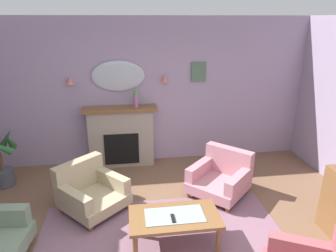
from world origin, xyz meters
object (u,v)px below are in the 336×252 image
at_px(wall_sconce_right, 165,78).
at_px(tv_remote, 173,218).
at_px(armchair_in_corner, 221,176).
at_px(mantel_vase_left, 136,96).
at_px(framed_picture, 199,72).
at_px(wall_mirror, 118,76).
at_px(armchair_near_fireplace, 90,190).
at_px(coffee_table, 175,219).
at_px(potted_plant_tall_palm, 1,159).
at_px(fireplace, 121,137).
at_px(wall_sconce_left, 70,80).

height_order(wall_sconce_right, tv_remote, wall_sconce_right).
height_order(tv_remote, armchair_in_corner, armchair_in_corner).
distance_m(mantel_vase_left, framed_picture, 1.27).
xyz_separation_m(wall_mirror, armchair_near_fireplace, (-0.47, -1.56, -1.40)).
xyz_separation_m(tv_remote, armchair_near_fireplace, (-1.08, 1.04, -0.15)).
xyz_separation_m(mantel_vase_left, tv_remote, (0.31, -2.43, -0.91)).
bearing_deg(tv_remote, framed_picture, 71.24).
xyz_separation_m(wall_sconce_right, framed_picture, (0.65, 0.06, 0.09)).
relative_size(mantel_vase_left, framed_picture, 1.07).
height_order(coffee_table, potted_plant_tall_palm, potted_plant_tall_palm).
height_order(fireplace, framed_picture, framed_picture).
bearing_deg(mantel_vase_left, fireplace, 174.61).
xyz_separation_m(wall_sconce_right, potted_plant_tall_palm, (-2.84, -0.61, -1.17)).
bearing_deg(tv_remote, armchair_in_corner, 50.76).
height_order(wall_sconce_left, tv_remote, wall_sconce_left).
bearing_deg(tv_remote, potted_plant_tall_palm, 143.32).
bearing_deg(potted_plant_tall_palm, armchair_near_fireplace, -30.63).
xyz_separation_m(fireplace, framed_picture, (1.50, 0.15, 1.18)).
bearing_deg(wall_sconce_left, potted_plant_tall_palm, -151.74).
distance_m(wall_mirror, armchair_near_fireplace, 2.15).
bearing_deg(armchair_near_fireplace, mantel_vase_left, 61.06).
xyz_separation_m(mantel_vase_left, coffee_table, (0.34, -2.36, -0.98)).
bearing_deg(framed_picture, wall_sconce_left, -178.54).
bearing_deg(fireplace, wall_mirror, 90.00).
xyz_separation_m(wall_sconce_left, framed_picture, (2.35, 0.06, 0.09)).
bearing_deg(potted_plant_tall_palm, tv_remote, -36.68).
bearing_deg(armchair_in_corner, wall_sconce_left, 150.84).
height_order(framed_picture, armchair_in_corner, framed_picture).
distance_m(coffee_table, potted_plant_tall_palm, 3.23).
relative_size(framed_picture, armchair_in_corner, 0.31).
xyz_separation_m(coffee_table, armchair_near_fireplace, (-1.11, 0.97, -0.08)).
bearing_deg(coffee_table, fireplace, 105.03).
height_order(framed_picture, potted_plant_tall_palm, framed_picture).
relative_size(framed_picture, coffee_table, 0.33).
xyz_separation_m(wall_sconce_left, coffee_table, (1.49, -2.48, -1.28)).
bearing_deg(wall_sconce_left, armchair_in_corner, -29.16).
relative_size(framed_picture, potted_plant_tall_palm, 0.36).
distance_m(wall_sconce_right, tv_remote, 2.84).
height_order(wall_mirror, wall_sconce_right, wall_mirror).
bearing_deg(mantel_vase_left, coffee_table, -81.76).
distance_m(framed_picture, armchair_near_fireplace, 2.91).
height_order(fireplace, coffee_table, fireplace).
relative_size(armchair_in_corner, potted_plant_tall_palm, 1.13).
xyz_separation_m(wall_sconce_right, armchair_near_fireplace, (-1.32, -1.51, -1.35)).
height_order(fireplace, armchair_in_corner, fireplace).
xyz_separation_m(mantel_vase_left, wall_mirror, (-0.30, 0.17, 0.35)).
bearing_deg(coffee_table, potted_plant_tall_palm, 144.64).
xyz_separation_m(coffee_table, potted_plant_tall_palm, (-2.63, 1.87, 0.10)).
bearing_deg(coffee_table, armchair_near_fireplace, 138.97).
relative_size(wall_mirror, framed_picture, 2.67).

